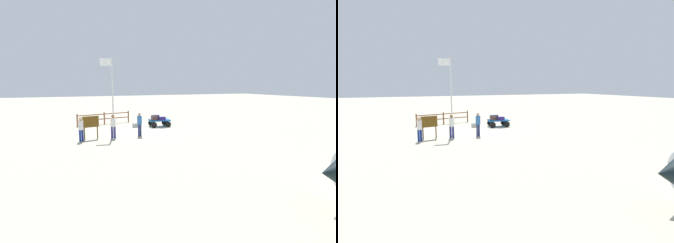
{
  "view_description": "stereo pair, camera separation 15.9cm",
  "coord_description": "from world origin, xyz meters",
  "views": [
    {
      "loc": [
        6.15,
        20.17,
        3.66
      ],
      "look_at": [
        -0.11,
        6.0,
        1.47
      ],
      "focal_mm": 28.69,
      "sensor_mm": 36.0,
      "label": 1
    },
    {
      "loc": [
        6.01,
        20.23,
        3.66
      ],
      "look_at": [
        -0.11,
        6.0,
        1.47
      ],
      "focal_mm": 28.69,
      "sensor_mm": 36.0,
      "label": 2
    }
  ],
  "objects": [
    {
      "name": "worker_trailing",
      "position": [
        0.51,
        2.51,
        0.97
      ],
      "size": [
        0.45,
        0.45,
        1.67
      ],
      "color": "navy",
      "rests_on": "ground"
    },
    {
      "name": "suitcase_grey",
      "position": [
        -1.86,
        -0.75,
        0.78
      ],
      "size": [
        0.56,
        0.37,
        0.36
      ],
      "color": "#3A2826",
      "rests_on": "luggage_cart"
    },
    {
      "name": "suitcase_olive",
      "position": [
        -2.44,
        -0.5,
        0.75
      ],
      "size": [
        0.61,
        0.45,
        0.29
      ],
      "color": "navy",
      "rests_on": "luggage_cart"
    },
    {
      "name": "luggage_cart",
      "position": [
        -2.36,
        -0.95,
        0.44
      ],
      "size": [
        1.88,
        1.44,
        0.6
      ],
      "color": "#105BB3",
      "rests_on": "ground"
    },
    {
      "name": "worker_supervisor",
      "position": [
        4.43,
        2.64,
        0.91
      ],
      "size": [
        0.43,
        0.43,
        1.58
      ],
      "color": "navy",
      "rests_on": "ground"
    },
    {
      "name": "suitcase_tan",
      "position": [
        -0.4,
        -1.38,
        0.17
      ],
      "size": [
        0.55,
        0.41,
        0.34
      ],
      "color": "gray",
      "rests_on": "ground"
    },
    {
      "name": "ground_plane",
      "position": [
        0.0,
        0.0,
        0.0
      ],
      "size": [
        120.0,
        120.0,
        0.0
      ],
      "primitive_type": "plane",
      "color": "#B2AD94"
    },
    {
      "name": "flagpole",
      "position": [
        2.21,
        1.62,
        3.12
      ],
      "size": [
        0.86,
        0.15,
        5.44
      ],
      "color": "silver",
      "rests_on": "ground"
    },
    {
      "name": "wooden_fence",
      "position": [
        1.68,
        -4.24,
        0.64
      ],
      "size": [
        4.92,
        1.24,
        1.09
      ],
      "color": "brown",
      "rests_on": "ground"
    },
    {
      "name": "worker_lead",
      "position": [
        2.34,
        2.45,
        0.94
      ],
      "size": [
        0.47,
        0.47,
        1.61
      ],
      "color": "navy",
      "rests_on": "ground"
    },
    {
      "name": "suitcase_dark",
      "position": [
        -2.08,
        -1.13,
        0.8
      ],
      "size": [
        0.64,
        0.42,
        0.39
      ],
      "color": "navy",
      "rests_on": "luggage_cart"
    },
    {
      "name": "signboard",
      "position": [
        3.75,
        2.1,
        1.03
      ],
      "size": [
        1.09,
        0.3,
        1.53
      ],
      "color": "#4C3319",
      "rests_on": "ground"
    }
  ]
}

